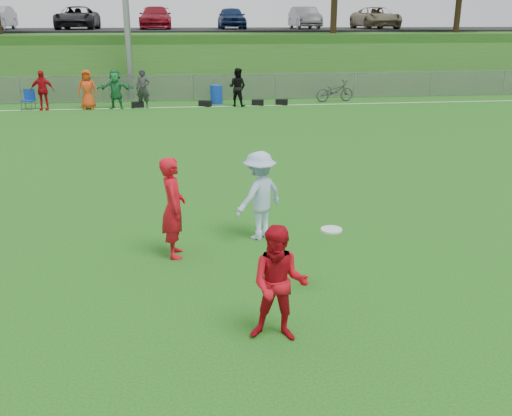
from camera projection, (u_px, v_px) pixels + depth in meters
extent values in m
plane|color=#1A5812|center=(234.00, 278.00, 8.81)|extent=(120.00, 120.00, 0.00)
cube|color=white|center=(195.00, 107.00, 25.72)|extent=(60.00, 0.10, 0.01)
cube|color=gray|center=(194.00, 88.00, 27.41)|extent=(58.00, 0.02, 1.20)
cube|color=gray|center=(193.00, 75.00, 27.21)|extent=(58.00, 0.04, 0.04)
cube|color=#265217|center=(188.00, 55.00, 37.47)|extent=(120.00, 18.00, 3.00)
cube|color=black|center=(187.00, 30.00, 38.85)|extent=(120.00, 12.00, 0.10)
imported|color=black|center=(77.00, 18.00, 36.78)|extent=(2.39, 5.18, 1.44)
imported|color=maroon|center=(156.00, 18.00, 37.42)|extent=(2.02, 4.96, 1.44)
imported|color=#11254E|center=(231.00, 18.00, 38.05)|extent=(1.70, 4.23, 1.44)
imported|color=slate|center=(305.00, 18.00, 38.68)|extent=(1.52, 4.37, 1.44)
imported|color=gray|center=(376.00, 18.00, 39.32)|extent=(2.39, 5.18, 1.44)
imported|color=#B80C14|center=(42.00, 90.00, 24.62)|extent=(1.00, 0.42, 1.69)
imported|color=red|center=(87.00, 90.00, 24.86)|extent=(0.86, 0.59, 1.69)
imported|color=#217E40|center=(116.00, 89.00, 25.02)|extent=(1.61, 0.65, 1.69)
imported|color=#2D2D30|center=(143.00, 89.00, 25.17)|extent=(0.69, 0.54, 1.69)
imported|color=black|center=(237.00, 87.00, 25.70)|extent=(1.03, 0.96, 1.69)
cube|color=black|center=(138.00, 105.00, 25.45)|extent=(0.57, 0.32, 0.26)
cube|color=black|center=(205.00, 104.00, 25.83)|extent=(0.62, 0.51, 0.26)
cube|color=black|center=(258.00, 103.00, 26.14)|extent=(0.59, 0.36, 0.26)
cube|color=black|center=(282.00, 102.00, 26.28)|extent=(0.61, 0.43, 0.26)
imported|color=red|center=(173.00, 208.00, 9.40)|extent=(0.43, 0.63, 1.70)
imported|color=red|center=(279.00, 284.00, 6.94)|extent=(0.85, 0.73, 1.49)
imported|color=#AFC9F3|center=(259.00, 196.00, 10.19)|extent=(1.19, 1.11, 1.61)
cylinder|color=silver|center=(331.00, 230.00, 8.03)|extent=(0.30, 0.30, 0.03)
cylinder|color=#1038B7|center=(216.00, 94.00, 26.57)|extent=(0.74, 0.74, 0.86)
cube|color=#0E359E|center=(28.00, 101.00, 24.78)|extent=(0.56, 0.56, 0.05)
cube|color=#0E359E|center=(29.00, 95.00, 24.92)|extent=(0.49, 0.12, 0.49)
imported|color=#313033|center=(335.00, 91.00, 27.21)|extent=(2.00, 1.01, 1.00)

